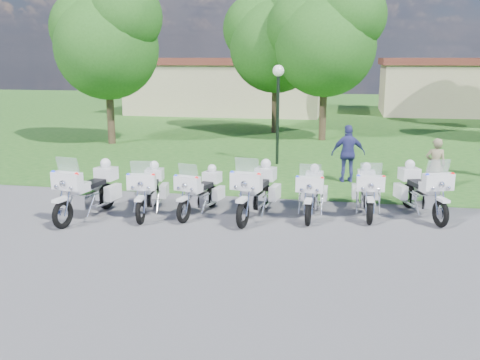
% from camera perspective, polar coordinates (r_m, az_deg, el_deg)
% --- Properties ---
extents(ground, '(100.00, 100.00, 0.00)m').
position_cam_1_polar(ground, '(13.37, -1.76, -5.07)').
color(ground, '#5E5E64').
rests_on(ground, ground).
extents(grass_lawn, '(100.00, 48.00, 0.01)m').
position_cam_1_polar(grass_lawn, '(39.71, 7.02, 6.88)').
color(grass_lawn, '#205A1C').
rests_on(grass_lawn, ground).
extents(motorcycle_0, '(1.12, 2.59, 1.75)m').
position_cam_1_polar(motorcycle_0, '(14.62, -15.84, -1.01)').
color(motorcycle_0, black).
rests_on(motorcycle_0, ground).
extents(motorcycle_1, '(0.97, 2.37, 1.59)m').
position_cam_1_polar(motorcycle_1, '(14.59, -9.69, -0.99)').
color(motorcycle_1, black).
rests_on(motorcycle_1, ground).
extents(motorcycle_2, '(1.04, 2.21, 1.50)m').
position_cam_1_polar(motorcycle_2, '(14.41, -4.23, -1.17)').
color(motorcycle_2, black).
rests_on(motorcycle_2, ground).
extents(motorcycle_3, '(1.09, 2.56, 1.73)m').
position_cam_1_polar(motorcycle_3, '(14.08, 1.78, -1.08)').
color(motorcycle_3, black).
rests_on(motorcycle_3, ground).
extents(motorcycle_4, '(0.77, 2.29, 1.54)m').
position_cam_1_polar(motorcycle_4, '(14.34, 7.68, -1.25)').
color(motorcycle_4, black).
rests_on(motorcycle_4, ground).
extents(motorcycle_5, '(0.80, 2.31, 1.55)m').
position_cam_1_polar(motorcycle_5, '(14.74, 13.44, -1.09)').
color(motorcycle_5, black).
rests_on(motorcycle_5, ground).
extents(motorcycle_6, '(1.34, 2.39, 1.67)m').
position_cam_1_polar(motorcycle_6, '(15.00, 18.82, -1.00)').
color(motorcycle_6, black).
rests_on(motorcycle_6, ground).
extents(lamp_post, '(0.44, 0.44, 3.86)m').
position_cam_1_polar(lamp_post, '(20.91, 4.09, 9.63)').
color(lamp_post, black).
rests_on(lamp_post, ground).
extents(tree_0, '(5.72, 4.88, 7.63)m').
position_cam_1_polar(tree_0, '(26.82, -14.12, 14.53)').
color(tree_0, '#38281C').
rests_on(tree_0, ground).
extents(tree_1, '(5.90, 5.03, 7.86)m').
position_cam_1_polar(tree_1, '(30.10, 3.77, 14.96)').
color(tree_1, '#38281C').
rests_on(tree_1, ground).
extents(tree_2, '(5.84, 4.98, 7.79)m').
position_cam_1_polar(tree_2, '(27.50, 9.01, 14.92)').
color(tree_2, '#38281C').
rests_on(tree_2, ground).
extents(building_west, '(14.56, 8.32, 4.10)m').
position_cam_1_polar(building_west, '(41.40, -1.23, 10.09)').
color(building_west, tan).
rests_on(building_west, ground).
extents(building_east, '(11.44, 7.28, 4.10)m').
position_cam_1_polar(building_east, '(43.21, 22.31, 9.26)').
color(building_east, tan).
rests_on(building_east, ground).
extents(bystander_a, '(0.63, 0.42, 1.69)m').
position_cam_1_polar(bystander_a, '(17.77, 20.11, 1.49)').
color(bystander_a, '#887B5C').
rests_on(bystander_a, ground).
extents(bystander_c, '(1.20, 0.66, 1.94)m').
position_cam_1_polar(bystander_c, '(18.36, 11.47, 2.76)').
color(bystander_c, navy).
rests_on(bystander_c, ground).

